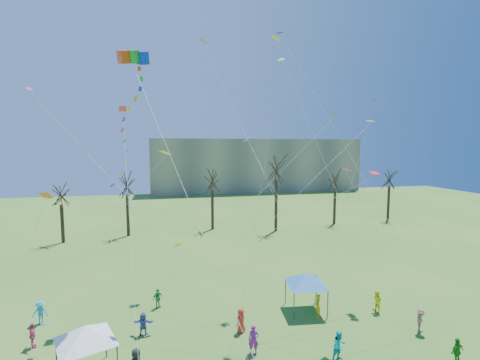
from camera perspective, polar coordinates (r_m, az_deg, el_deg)
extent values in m
cube|color=gray|center=(99.07, 2.66, 2.60)|extent=(60.00, 14.00, 15.00)
cylinder|color=black|center=(51.04, -28.05, -6.59)|extent=(0.44, 0.44, 5.20)
cylinder|color=black|center=(51.04, -18.59, -5.69)|extent=(0.44, 0.44, 6.11)
cylinder|color=black|center=(52.41, -4.73, -5.09)|extent=(0.44, 0.44, 6.15)
cylinder|color=black|center=(51.32, 6.17, -4.38)|extent=(0.44, 0.44, 7.84)
cylinder|color=black|center=(58.20, 15.85, -4.28)|extent=(0.44, 0.44, 5.99)
cylinder|color=black|center=(64.42, 24.00, -3.64)|extent=(0.44, 0.44, 5.92)
cube|color=#E63F10|center=(25.54, -19.24, 19.22)|extent=(1.00, 1.34, 1.14)
cube|color=green|center=(25.48, -17.81, 19.30)|extent=(1.00, 1.34, 1.14)
cube|color=#1033C9|center=(25.44, -16.36, 19.36)|extent=(1.00, 1.34, 1.14)
cylinder|color=white|center=(17.70, -8.98, -2.91)|extent=(0.02, 0.02, 22.10)
cylinder|color=#3F3F44|center=(23.77, -28.84, -24.83)|extent=(0.09, 0.09, 2.15)
cylinder|color=#3F3F44|center=(24.10, -21.92, -24.08)|extent=(0.09, 0.09, 2.15)
pyramid|color=white|center=(22.00, -24.91, -22.69)|extent=(3.80, 3.80, 0.92)
cylinder|color=#3F3F44|center=(26.92, 9.20, -20.45)|extent=(0.08, 0.08, 2.11)
cylinder|color=#3F3F44|center=(27.68, 14.74, -19.80)|extent=(0.08, 0.08, 2.11)
cylinder|color=#3F3F44|center=(29.20, 7.77, -18.25)|extent=(0.08, 0.08, 2.11)
cylinder|color=#3F3F44|center=(29.90, 12.86, -17.75)|extent=(0.08, 0.08, 2.11)
pyramid|color=blue|center=(27.80, 11.21, -16.22)|extent=(3.99, 3.99, 0.90)
imported|color=#24901F|center=(25.69, 33.08, -23.30)|extent=(1.00, 0.55, 1.62)
imported|color=#90248A|center=(23.09, 2.33, -25.56)|extent=(0.75, 0.58, 1.82)
imported|color=#0EC5C7|center=(23.30, 16.61, -25.46)|extent=(1.03, 0.89, 1.84)
imported|color=#986253|center=(28.11, 28.45, -20.36)|extent=(1.25, 1.19, 1.70)
imported|color=#E54C8A|center=(27.16, -31.91, -21.60)|extent=(0.73, 1.03, 1.62)
imported|color=#5654B6|center=(25.84, -16.19, -22.47)|extent=(1.52, 0.74, 1.57)
imported|color=red|center=(25.21, 0.17, -22.85)|extent=(0.97, 0.93, 1.68)
imported|color=#F0B20C|center=(27.69, 13.11, -20.16)|extent=(0.56, 0.72, 1.74)
imported|color=#FFFE1A|center=(29.66, 22.33, -18.66)|extent=(0.74, 0.90, 1.71)
imported|color=#1B9ED8|center=(29.97, -30.94, -18.82)|extent=(1.13, 0.70, 1.70)
imported|color=#1F8F31|center=(29.15, -13.87, -19.01)|extent=(0.97, 0.83, 1.56)
cube|color=#D55F0B|center=(21.50, -30.17, -2.30)|extent=(0.63, 0.70, 0.40)
cylinder|color=white|center=(20.54, -34.48, -15.70)|extent=(0.01, 0.01, 10.12)
cube|color=#F02849|center=(28.72, -19.39, 11.40)|extent=(0.67, 0.78, 0.36)
cylinder|color=white|center=(22.09, -18.37, -5.79)|extent=(0.01, 0.01, 19.79)
cube|color=yellow|center=(19.56, -10.47, -10.79)|extent=(0.68, 0.70, 0.36)
cylinder|color=white|center=(18.99, -4.07, -21.09)|extent=(0.01, 0.01, 7.84)
cube|color=teal|center=(23.91, 1.45, 7.09)|extent=(0.63, 0.56, 0.42)
cylinder|color=white|center=(20.87, 10.16, -9.68)|extent=(0.01, 0.01, 15.56)
cube|color=blue|center=(33.92, 6.82, 23.69)|extent=(0.79, 0.74, 0.15)
cylinder|color=white|center=(26.68, 18.14, 4.25)|extent=(0.01, 0.01, 27.09)
cube|color=red|center=(22.84, 21.93, 1.08)|extent=(0.61, 0.73, 0.19)
cylinder|color=white|center=(20.13, -4.01, -13.55)|extent=(0.01, 0.01, 22.39)
cube|color=#A2F138|center=(32.44, 21.34, 9.34)|extent=(0.55, 0.71, 0.16)
cylinder|color=white|center=(24.40, 6.99, -5.34)|extent=(0.01, 0.01, 25.47)
cube|color=purple|center=(35.68, -32.35, 13.00)|extent=(0.69, 0.70, 0.36)
cylinder|color=white|center=(26.61, -19.50, -1.66)|extent=(0.01, 0.01, 27.36)
cube|color=orange|center=(36.76, -6.37, 22.51)|extent=(0.76, 0.66, 0.38)
cylinder|color=white|center=(27.05, 2.39, 4.70)|extent=(0.01, 0.01, 28.74)
cube|color=#F5288D|center=(24.45, 17.67, 1.77)|extent=(0.94, 0.85, 0.28)
cylinder|color=white|center=(25.63, 23.28, -9.64)|extent=(0.01, 0.01, 10.97)
cube|color=#DFFF1A|center=(22.20, -12.65, 4.61)|extent=(0.85, 0.83, 0.27)
cylinder|color=white|center=(23.65, -22.94, -9.40)|extent=(0.01, 0.01, 13.82)
cube|color=#178FB0|center=(33.01, 15.81, 10.67)|extent=(0.50, 0.61, 0.25)
cylinder|color=white|center=(27.12, 2.31, -3.43)|extent=(0.01, 0.01, 23.18)
cube|color=#9ED431|center=(27.61, 7.10, 19.74)|extent=(0.70, 0.73, 0.33)
cylinder|color=white|center=(24.54, 3.83, 0.00)|extent=(0.01, 0.01, 18.71)
cube|color=#B032A2|center=(32.89, 22.07, 12.41)|extent=(0.72, 0.69, 0.25)
cylinder|color=white|center=(28.97, 18.07, -2.03)|extent=(0.01, 0.01, 17.55)
cube|color=yellow|center=(27.85, 6.11, 23.02)|extent=(0.68, 0.59, 0.35)
cylinder|color=white|center=(26.59, 14.61, 1.98)|extent=(0.01, 0.01, 21.10)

